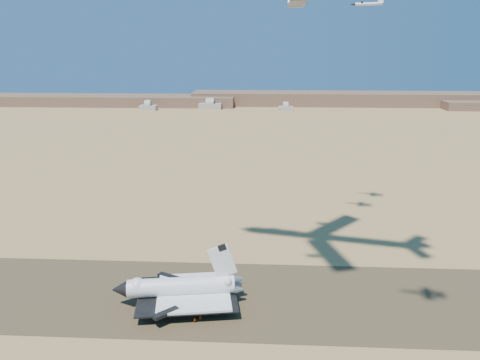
# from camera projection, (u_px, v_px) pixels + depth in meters

# --- Properties ---
(ground) EXTENTS (1200.00, 1200.00, 0.00)m
(ground) POSITION_uv_depth(u_px,v_px,m) (221.00, 297.00, 156.18)
(ground) COLOR tan
(ground) RESTS_ON ground
(runway) EXTENTS (600.00, 50.00, 0.06)m
(runway) POSITION_uv_depth(u_px,v_px,m) (221.00, 297.00, 156.18)
(runway) COLOR #4C3A26
(runway) RESTS_ON ground
(ridgeline) EXTENTS (960.00, 90.00, 18.00)m
(ridgeline) POSITION_uv_depth(u_px,v_px,m) (302.00, 100.00, 656.88)
(ridgeline) COLOR brown
(ridgeline) RESTS_ON ground
(hangars) EXTENTS (200.50, 29.50, 30.00)m
(hangars) POSITION_uv_depth(u_px,v_px,m) (207.00, 106.00, 617.54)
(hangars) COLOR #ABA897
(hangars) RESTS_ON ground
(shuttle) EXTENTS (41.71, 29.80, 20.50)m
(shuttle) POSITION_uv_depth(u_px,v_px,m) (180.00, 288.00, 150.53)
(shuttle) COLOR silver
(shuttle) RESTS_ON runway
(crew_a) EXTENTS (0.52, 0.65, 1.55)m
(crew_a) POSITION_uv_depth(u_px,v_px,m) (206.00, 313.00, 144.98)
(crew_a) COLOR #E95C0D
(crew_a) RESTS_ON runway
(crew_b) EXTENTS (0.84, 0.96, 1.71)m
(crew_b) POSITION_uv_depth(u_px,v_px,m) (200.00, 318.00, 142.32)
(crew_b) COLOR #E95C0D
(crew_b) RESTS_ON runway
(crew_c) EXTENTS (1.23, 1.02, 1.87)m
(crew_c) POSITION_uv_depth(u_px,v_px,m) (195.00, 320.00, 141.08)
(crew_c) COLOR #E95C0D
(crew_c) RESTS_ON runway
(chase_jet_d) EXTENTS (13.46, 7.88, 3.44)m
(chase_jet_d) POSITION_uv_depth(u_px,v_px,m) (368.00, 4.00, 194.15)
(chase_jet_d) COLOR silver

